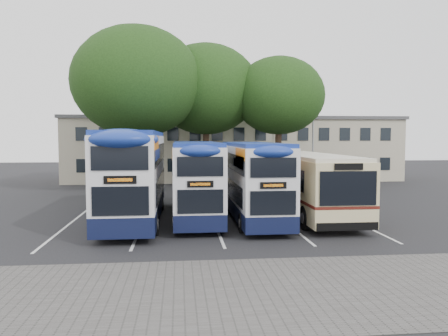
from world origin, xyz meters
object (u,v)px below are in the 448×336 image
tree_left (137,82)px  bus_single (308,180)px  bus_dd_left (135,172)px  bus_dd_right (253,177)px  lamp_post (313,127)px  tree_mid (206,89)px  bus_dd_mid (196,176)px  tree_right (279,96)px

tree_left → bus_single: bearing=-44.8°
bus_dd_left → bus_dd_right: (5.97, -0.28, -0.30)m
lamp_post → bus_single: 14.73m
lamp_post → bus_dd_left: lamp_post is taller
bus_dd_right → bus_single: bearing=18.4°
bus_dd_left → bus_dd_right: 5.98m
tree_left → bus_single: (9.97, -9.92, -6.39)m
tree_left → bus_dd_left: 12.20m
lamp_post → bus_single: bearing=-108.3°
tree_left → bus_dd_left: bearing=-85.6°
lamp_post → tree_mid: size_ratio=0.78×
bus_dd_right → tree_left: bearing=121.7°
tree_mid → bus_dd_mid: (-1.30, -12.69, -5.85)m
tree_left → tree_mid: size_ratio=1.06×
lamp_post → tree_right: size_ratio=0.86×
bus_dd_mid → bus_dd_left: bearing=-173.0°
lamp_post → tree_mid: 9.84m
lamp_post → bus_dd_right: 16.85m
bus_dd_right → bus_single: size_ratio=0.85×
bus_single → bus_dd_mid: bearing=-176.2°
tree_left → bus_dd_right: bearing=-58.3°
tree_mid → bus_dd_mid: 14.04m
lamp_post → tree_mid: bearing=-171.7°
tree_left → bus_dd_mid: tree_left is taller
bus_dd_right → bus_single: bus_dd_right is taller
bus_dd_left → bus_dd_right: size_ratio=1.14×
lamp_post → bus_dd_right: lamp_post is taller
tree_mid → tree_left: bearing=-155.4°
tree_left → lamp_post: bearing=14.4°
tree_right → bus_dd_mid: 14.27m
tree_mid → lamp_post: bearing=8.3°
lamp_post → bus_dd_mid: bearing=-127.0°
bus_dd_mid → bus_dd_right: size_ratio=1.01×
bus_dd_right → tree_right: bearing=71.4°
bus_dd_left → bus_dd_right: bearing=-2.7°
tree_right → bus_dd_right: tree_right is taller
bus_dd_left → bus_dd_mid: bearing=7.0°
lamp_post → bus_dd_left: 20.04m
lamp_post → bus_single: size_ratio=0.82×
tree_mid → tree_right: bearing=-13.9°
tree_mid → bus_dd_right: bearing=-83.2°
tree_left → bus_dd_left: size_ratio=1.15×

